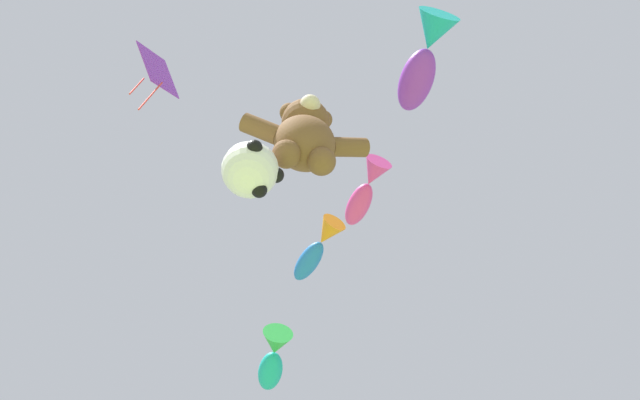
% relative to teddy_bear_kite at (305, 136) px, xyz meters
% --- Properties ---
extents(teddy_bear_kite, '(2.29, 1.01, 2.32)m').
position_rel_teddy_bear_kite_xyz_m(teddy_bear_kite, '(0.00, 0.00, 0.00)').
color(teddy_bear_kite, brown).
extents(soccer_ball_kite, '(0.98, 0.98, 0.91)m').
position_rel_teddy_bear_kite_xyz_m(soccer_ball_kite, '(-0.80, 0.16, -1.43)').
color(soccer_ball_kite, white).
extents(fish_kite_violet, '(0.83, 1.97, 0.80)m').
position_rel_teddy_bear_kite_xyz_m(fish_kite_violet, '(1.97, -1.39, 1.72)').
color(fish_kite_violet, purple).
extents(fish_kite_magenta, '(0.77, 1.67, 0.59)m').
position_rel_teddy_bear_kite_xyz_m(fish_kite_magenta, '(1.66, 1.74, 2.10)').
color(fish_kite_magenta, '#E53F9E').
extents(fish_kite_cobalt, '(1.01, 1.84, 0.58)m').
position_rel_teddy_bear_kite_xyz_m(fish_kite_cobalt, '(1.03, 3.61, 2.51)').
color(fish_kite_cobalt, blue).
extents(fish_kite_teal, '(0.74, 1.75, 0.72)m').
position_rel_teddy_bear_kite_xyz_m(fish_kite_teal, '(0.59, 6.48, 1.91)').
color(fish_kite_teal, '#19ADB2').
extents(diamond_kite, '(1.01, 1.03, 3.32)m').
position_rel_teddy_bear_kite_xyz_m(diamond_kite, '(-3.03, 0.30, 2.43)').
color(diamond_kite, purple).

